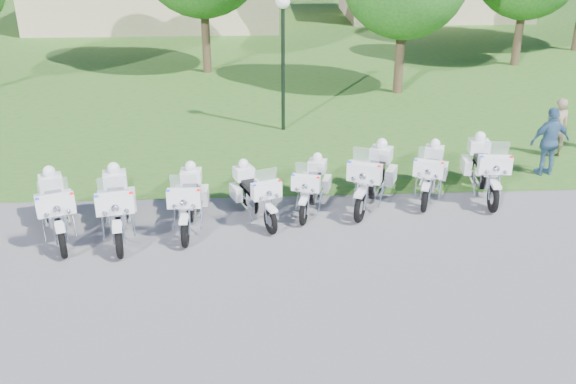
{
  "coord_description": "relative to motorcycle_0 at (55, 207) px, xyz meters",
  "views": [
    {
      "loc": [
        -0.44,
        -11.61,
        6.82
      ],
      "look_at": [
        0.25,
        1.2,
        0.95
      ],
      "focal_mm": 40.0,
      "sensor_mm": 36.0,
      "label": 1
    }
  ],
  "objects": [
    {
      "name": "motorcycle_2",
      "position": [
        2.87,
        0.31,
        -0.04
      ],
      "size": [
        0.78,
        2.35,
        1.58
      ],
      "rotation": [
        0.0,
        0.0,
        3.13
      ],
      "color": "black",
      "rests_on": "ground"
    },
    {
      "name": "ground",
      "position": [
        4.85,
        -1.25,
        -0.7
      ],
      "size": [
        100.0,
        100.0,
        0.0
      ],
      "primitive_type": "plane",
      "color": "#5D5D63",
      "rests_on": "ground"
    },
    {
      "name": "motorcycle_1",
      "position": [
        1.33,
        -0.01,
        0.02
      ],
      "size": [
        1.15,
        2.53,
        1.71
      ],
      "rotation": [
        0.0,
        0.0,
        3.34
      ],
      "color": "black",
      "rests_on": "ground"
    },
    {
      "name": "lamp_post",
      "position": [
        5.32,
        6.91,
        2.51
      ],
      "size": [
        0.44,
        0.44,
        4.26
      ],
      "color": "black",
      "rests_on": "ground"
    },
    {
      "name": "motorcycle_4",
      "position": [
        5.72,
        1.08,
        -0.1
      ],
      "size": [
        1.09,
        2.08,
        1.44
      ],
      "rotation": [
        0.0,
        0.0,
        2.85
      ],
      "color": "black",
      "rests_on": "ground"
    },
    {
      "name": "bystander_a",
      "position": [
        13.05,
        4.15,
        0.17
      ],
      "size": [
        0.65,
        0.45,
        1.73
      ],
      "primitive_type": "imported",
      "rotation": [
        0.0,
        0.0,
        3.09
      ],
      "color": "#8D745F",
      "rests_on": "ground"
    },
    {
      "name": "motorcycle_0",
      "position": [
        0.0,
        0.0,
        0.0
      ],
      "size": [
        1.34,
        2.38,
        1.67
      ],
      "rotation": [
        0.0,
        0.0,
        3.49
      ],
      "color": "black",
      "rests_on": "ground"
    },
    {
      "name": "motorcycle_5",
      "position": [
        7.22,
        1.27,
        0.02
      ],
      "size": [
        1.5,
        2.4,
        1.73
      ],
      "rotation": [
        0.0,
        0.0,
        2.72
      ],
      "color": "black",
      "rests_on": "ground"
    },
    {
      "name": "motorcycle_6",
      "position": [
        8.74,
        1.64,
        -0.05
      ],
      "size": [
        1.26,
        2.19,
        1.54
      ],
      "rotation": [
        0.0,
        0.0,
        2.78
      ],
      "color": "black",
      "rests_on": "ground"
    },
    {
      "name": "motorcycle_7",
      "position": [
        10.12,
        1.68,
        0.01
      ],
      "size": [
        0.97,
        2.51,
        1.69
      ],
      "rotation": [
        0.0,
        0.0,
        3.04
      ],
      "color": "black",
      "rests_on": "ground"
    },
    {
      "name": "motorcycle_3",
      "position": [
        4.36,
        0.68,
        -0.08
      ],
      "size": [
        1.23,
        2.09,
        1.48
      ],
      "rotation": [
        0.0,
        0.0,
        3.52
      ],
      "color": "black",
      "rests_on": "ground"
    },
    {
      "name": "grass_lawn",
      "position": [
        4.85,
        25.75,
        -0.69
      ],
      "size": [
        100.0,
        48.0,
        0.01
      ],
      "primitive_type": "cube",
      "color": "#26611E",
      "rests_on": "ground"
    },
    {
      "name": "bystander_c",
      "position": [
        12.24,
        2.82,
        0.24
      ],
      "size": [
        1.15,
        0.61,
        1.87
      ],
      "primitive_type": "imported",
      "rotation": [
        0.0,
        0.0,
        3.29
      ],
      "color": "#365C82",
      "rests_on": "ground"
    }
  ]
}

